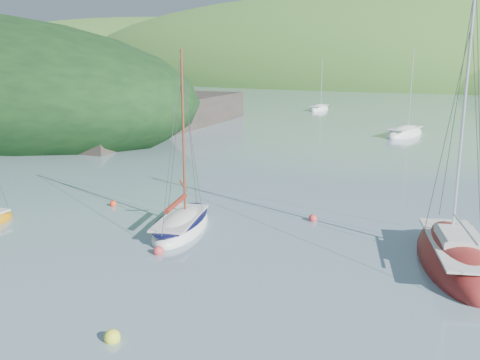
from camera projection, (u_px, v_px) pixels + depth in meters
The scene contains 6 objects.
ground at pixel (139, 288), 20.00m from camera, with size 700.00×700.00×0.00m, color #7493A1.
daysailer_white at pixel (181, 225), 26.73m from camera, with size 4.30×6.55×9.46m.
sloop_red at pixel (456, 259), 22.26m from camera, with size 5.76×8.83×12.37m.
distant_sloop_a at pixel (404, 134), 58.20m from camera, with size 3.56×7.49×10.27m.
distant_sloop_c at pixel (319, 109), 85.71m from camera, with size 2.57×6.29×8.79m.
mooring_buoys at pixel (257, 260), 22.44m from camera, with size 24.80×14.94×0.50m.
Camera 1 is at (12.96, -13.82, 8.47)m, focal length 40.00 mm.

